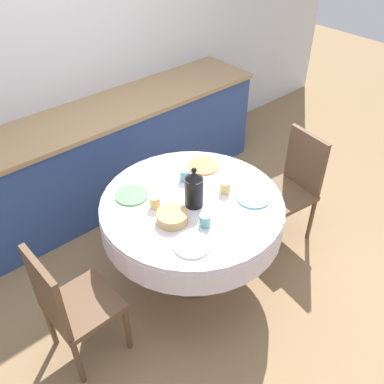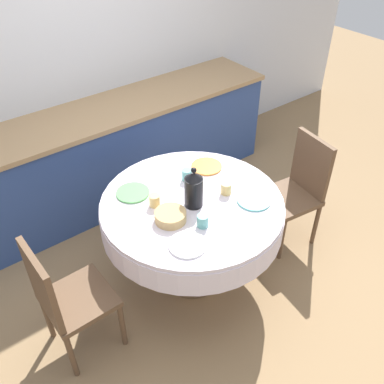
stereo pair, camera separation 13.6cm
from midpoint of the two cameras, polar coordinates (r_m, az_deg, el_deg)
The scene contains 16 objects.
ground_plane at distance 3.39m, azimuth -1.17°, elevation -11.16°, with size 12.00×12.00×0.00m, color #8E704C.
wall_back at distance 3.81m, azimuth -17.89°, elevation 16.98°, with size 7.00×0.05×2.60m.
kitchen_counter at distance 3.91m, azimuth -13.35°, elevation 4.27°, with size 3.24×0.64×0.90m.
dining_table at distance 2.94m, azimuth -1.32°, elevation -3.18°, with size 1.25×1.25×0.75m.
chair_left at distance 3.51m, azimuth 12.23°, elevation 1.15°, with size 0.45×0.45×0.93m.
chair_right at distance 2.70m, azimuth -17.49°, elevation -14.04°, with size 0.41×0.41×0.93m.
plate_near_left at distance 2.55m, azimuth -1.56°, elevation -7.10°, with size 0.23×0.23×0.01m, color white.
cup_near_left at distance 2.65m, azimuth 0.29°, elevation -3.83°, with size 0.07×0.07×0.08m, color #5BA39E.
plate_near_right at distance 2.90m, azimuth 6.85°, elevation -0.80°, with size 0.23×0.23×0.01m, color #60BCB7.
cup_near_right at distance 2.92m, azimuth 3.11°, elevation 0.64°, with size 0.07×0.07×0.08m, color #DBB766.
plate_far_left at distance 2.94m, azimuth -9.35°, elevation -0.42°, with size 0.23×0.23×0.01m, color #5BA85B.
cup_far_left at distance 2.81m, azimuth -6.36°, elevation -1.35°, with size 0.07×0.07×0.08m, color #DBB766.
plate_far_right at distance 3.18m, azimuth 0.27°, elevation 3.47°, with size 0.23×0.23×0.01m, color orange.
cup_far_right at distance 3.03m, azimuth -2.25°, elevation 2.25°, with size 0.07×0.07×0.08m, color #5BA39E.
coffee_carafe at distance 2.75m, azimuth -1.14°, elevation 0.35°, with size 0.12×0.12×0.30m.
bread_basket at distance 2.70m, azimuth -4.09°, elevation -3.39°, with size 0.20×0.20×0.07m, color tan.
Camera 1 is at (-1.45, -1.67, 2.57)m, focal length 40.00 mm.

